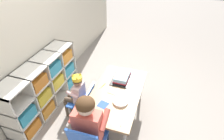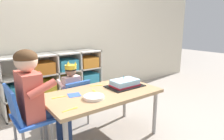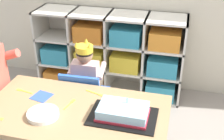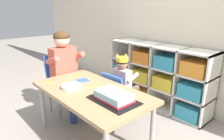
% 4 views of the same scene
% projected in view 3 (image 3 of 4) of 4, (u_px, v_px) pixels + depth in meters
% --- Properties ---
extents(storage_cubby_shelf, '(1.47, 0.36, 0.83)m').
position_uv_depth(storage_cubby_shelf, '(111.00, 56.00, 2.96)').
color(storage_cubby_shelf, silver).
rests_on(storage_cubby_shelf, ground).
extents(activity_table, '(1.20, 0.66, 0.55)m').
position_uv_depth(activity_table, '(75.00, 116.00, 1.91)').
color(activity_table, '#A37F56').
rests_on(activity_table, ground).
extents(classroom_chair_blue, '(0.36, 0.35, 0.59)m').
position_uv_depth(classroom_chair_blue, '(84.00, 95.00, 2.39)').
color(classroom_chair_blue, blue).
rests_on(classroom_chair_blue, ground).
extents(child_with_crown, '(0.30, 0.31, 0.80)m').
position_uv_depth(child_with_crown, '(87.00, 74.00, 2.42)').
color(child_with_crown, beige).
rests_on(child_with_crown, ground).
extents(birthday_cake_on_tray, '(0.42, 0.28, 0.12)m').
position_uv_depth(birthday_cake_on_tray, '(123.00, 113.00, 1.81)').
color(birthday_cake_on_tray, black).
rests_on(birthday_cake_on_tray, activity_table).
extents(paper_plate_stack, '(0.20, 0.20, 0.03)m').
position_uv_depth(paper_plate_stack, '(43.00, 114.00, 1.82)').
color(paper_plate_stack, white).
rests_on(paper_plate_stack, activity_table).
extents(paper_napkin_square, '(0.14, 0.14, 0.00)m').
position_uv_depth(paper_napkin_square, '(42.00, 96.00, 2.02)').
color(paper_napkin_square, '#3356B7').
rests_on(paper_napkin_square, activity_table).
extents(fork_scattered_mid_table, '(0.13, 0.04, 0.00)m').
position_uv_depth(fork_scattered_mid_table, '(23.00, 91.00, 2.09)').
color(fork_scattered_mid_table, yellow).
rests_on(fork_scattered_mid_table, activity_table).
extents(fork_at_table_front_edge, '(0.14, 0.06, 0.00)m').
position_uv_depth(fork_at_table_front_edge, '(96.00, 93.00, 2.06)').
color(fork_at_table_front_edge, yellow).
rests_on(fork_at_table_front_edge, activity_table).
extents(fork_beside_plate_stack, '(0.04, 0.13, 0.00)m').
position_uv_depth(fork_beside_plate_stack, '(70.00, 104.00, 1.95)').
color(fork_beside_plate_stack, yellow).
rests_on(fork_beside_plate_stack, activity_table).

